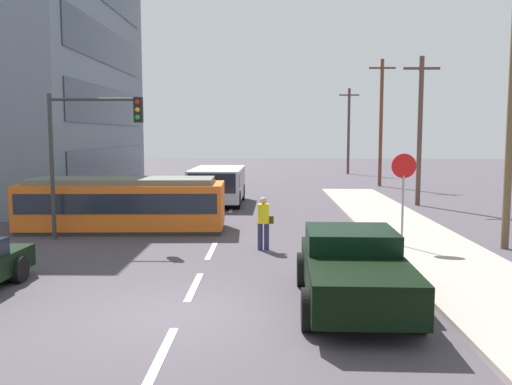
{
  "coord_description": "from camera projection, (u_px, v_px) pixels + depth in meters",
  "views": [
    {
      "loc": [
        1.74,
        -10.62,
        3.62
      ],
      "look_at": [
        1.35,
        7.76,
        1.64
      ],
      "focal_mm": 38.31,
      "sensor_mm": 36.0,
      "label": 1
    }
  ],
  "objects": [
    {
      "name": "sidewalk_curb_right",
      "position": [
        432.0,
        250.0,
        16.79
      ],
      "size": [
        3.2,
        36.0,
        0.14
      ],
      "primitive_type": "cube",
      "color": "#9F9388",
      "rests_on": "ground"
    },
    {
      "name": "traffic_light_mast",
      "position": [
        88.0,
        137.0,
        18.39
      ],
      "size": [
        3.21,
        0.33,
        4.97
      ],
      "color": "#333333",
      "rests_on": "ground"
    },
    {
      "name": "lane_stripe_0",
      "position": [
        162.0,
        354.0,
        8.99
      ],
      "size": [
        0.16,
        2.4,
        0.01
      ],
      "primitive_type": "cube",
      "color": "silver",
      "rests_on": "ground"
    },
    {
      "name": "lane_stripe_4",
      "position": [
        238.0,
        195.0,
        32.4
      ],
      "size": [
        0.16,
        2.4,
        0.01
      ],
      "primitive_type": "cube",
      "color": "silver",
      "rests_on": "ground"
    },
    {
      "name": "utility_pole_distant",
      "position": [
        349.0,
        129.0,
        49.28
      ],
      "size": [
        1.8,
        0.24,
        7.69
      ],
      "color": "#54373B",
      "rests_on": "ground"
    },
    {
      "name": "utility_pole_near",
      "position": [
        511.0,
        107.0,
        16.82
      ],
      "size": [
        1.8,
        0.24,
        8.53
      ],
      "color": "brown",
      "rests_on": "ground"
    },
    {
      "name": "pickup_truck_parked",
      "position": [
        353.0,
        268.0,
        11.5
      ],
      "size": [
        2.38,
        5.05,
        1.55
      ],
      "color": "black",
      "rests_on": "ground"
    },
    {
      "name": "city_bus",
      "position": [
        218.0,
        184.0,
        28.15
      ],
      "size": [
        2.62,
        5.44,
        1.87
      ],
      "color": "#ADBBC6",
      "rests_on": "ground"
    },
    {
      "name": "lane_stripe_2",
      "position": [
        211.0,
        251.0,
        16.94
      ],
      "size": [
        0.16,
        2.4,
        0.01
      ],
      "primitive_type": "cube",
      "color": "silver",
      "rests_on": "ground"
    },
    {
      "name": "lane_stripe_1",
      "position": [
        194.0,
        287.0,
        12.97
      ],
      "size": [
        0.16,
        2.4,
        0.01
      ],
      "primitive_type": "cube",
      "color": "silver",
      "rests_on": "ground"
    },
    {
      "name": "utility_pole_far",
      "position": [
        381.0,
        121.0,
        37.54
      ],
      "size": [
        1.8,
        0.24,
        8.69
      ],
      "color": "brown",
      "rests_on": "ground"
    },
    {
      "name": "stop_sign",
      "position": [
        403.0,
        180.0,
        16.84
      ],
      "size": [
        0.76,
        0.07,
        2.88
      ],
      "color": "gray",
      "rests_on": "sidewalk_curb_right"
    },
    {
      "name": "ground_plane",
      "position": [
        222.0,
        229.0,
        20.92
      ],
      "size": [
        120.0,
        120.0,
        0.0
      ],
      "primitive_type": "plane",
      "color": "#443D45"
    },
    {
      "name": "lane_stripe_3",
      "position": [
        232.0,
        209.0,
        26.44
      ],
      "size": [
        0.16,
        2.4,
        0.01
      ],
      "primitive_type": "cube",
      "color": "silver",
      "rests_on": "ground"
    },
    {
      "name": "pedestrian_crossing",
      "position": [
        264.0,
        220.0,
        17.0
      ],
      "size": [
        0.5,
        0.36,
        1.67
      ],
      "color": "#2B2A4F",
      "rests_on": "ground"
    },
    {
      "name": "streetcar_tram",
      "position": [
        123.0,
        203.0,
        20.44
      ],
      "size": [
        7.55,
        2.78,
        1.99
      ],
      "color": "orange",
      "rests_on": "ground"
    },
    {
      "name": "utility_pole_mid",
      "position": [
        420.0,
        128.0,
        27.39
      ],
      "size": [
        1.8,
        0.24,
        7.46
      ],
      "color": "brown",
      "rests_on": "ground"
    }
  ]
}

